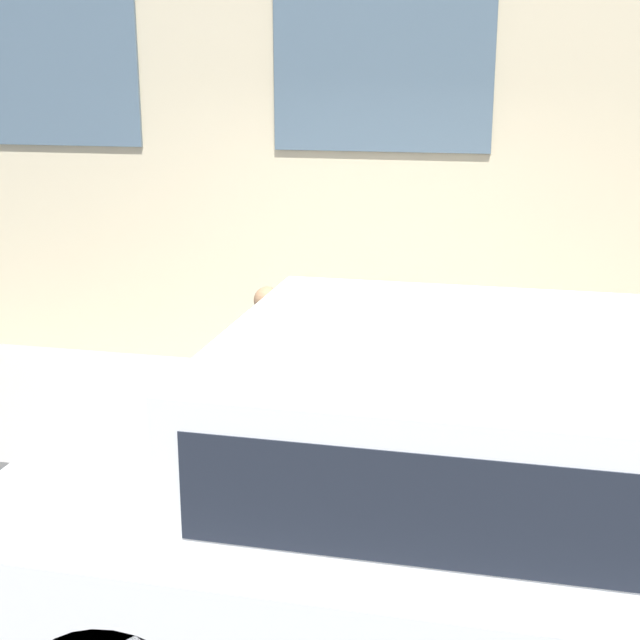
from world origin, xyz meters
TOP-DOWN VIEW (x-y plane):
  - ground_plane at (0.00, 0.00)m, footprint 80.00×80.00m
  - sidewalk at (1.16, 0.00)m, footprint 2.31×60.00m
  - fire_hydrant at (0.38, -0.31)m, footprint 0.30×0.42m
  - person at (0.65, 0.45)m, footprint 0.26×0.18m
  - parked_truck_white_near at (-1.34, -1.23)m, footprint 2.01×4.21m

SIDE VIEW (x-z plane):
  - ground_plane at x=0.00m, z-range 0.00..0.00m
  - sidewalk at x=1.16m, z-range 0.00..0.15m
  - fire_hydrant at x=0.38m, z-range 0.15..0.87m
  - person at x=0.65m, z-range 0.26..1.35m
  - parked_truck_white_near at x=-1.34m, z-range 0.14..1.72m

